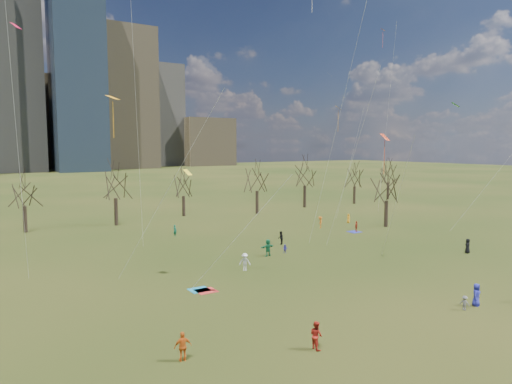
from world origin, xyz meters
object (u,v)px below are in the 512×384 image
blanket_crimson (206,291)px  person_2 (316,335)px  person_0 (476,295)px  person_4 (183,346)px  blanket_navy (354,232)px  blanket_teal (199,290)px

blanket_crimson → person_2: (0.80, -12.98, 0.82)m
blanket_crimson → person_0: 20.57m
blanket_crimson → person_4: bearing=-121.6°
person_4 → blanket_crimson: bearing=-113.8°
person_4 → blanket_navy: bearing=-139.0°
blanket_teal → person_4: size_ratio=0.97×
person_0 → person_2: bearing=158.6°
blanket_crimson → person_4: (-6.33, -10.29, 0.81)m
blanket_teal → person_2: bearing=-85.1°
blanket_navy → person_4: bearing=-146.8°
person_0 → person_4: 21.97m
blanket_crimson → person_4: person_4 is taller
blanket_navy → person_2: person_2 is taller
blanket_crimson → person_4: size_ratio=0.97×
blanket_teal → blanket_navy: 31.09m
blanket_teal → blanket_navy: same height
person_0 → person_4: bearing=152.4°
person_2 → person_4: size_ratio=1.01×
person_2 → person_4: (-7.13, 2.69, -0.01)m
blanket_navy → blanket_crimson: same height
blanket_navy → blanket_crimson: size_ratio=1.00×
person_0 → blanket_teal: bearing=119.2°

